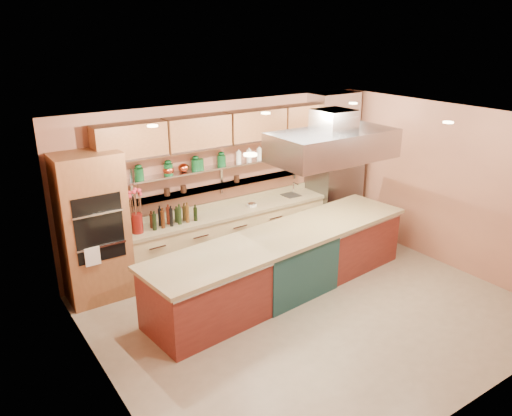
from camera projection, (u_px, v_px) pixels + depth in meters
floor at (311, 311)px, 7.44m from camera, size 6.00×5.00×0.02m
ceiling at (319, 123)px, 6.48m from camera, size 6.00×5.00×0.02m
wall_back at (223, 180)px, 8.90m from camera, size 6.00×0.04×2.80m
wall_front at (477, 300)px, 5.01m from camera, size 6.00×0.04×2.80m
wall_left at (102, 281)px, 5.37m from camera, size 0.04×5.00×2.80m
wall_right at (448, 187)px, 8.54m from camera, size 0.04×5.00×2.80m
oven_stack at (93, 228)px, 7.44m from camera, size 0.95×0.64×2.30m
refrigerator at (334, 182)px, 9.98m from camera, size 0.95×0.72×2.10m
back_counter at (230, 234)px, 8.96m from camera, size 3.84×0.64×0.93m
wall_shelf_lower at (225, 185)px, 8.79m from camera, size 3.60×0.26×0.03m
wall_shelf_upper at (224, 166)px, 8.67m from camera, size 3.60×0.26×0.03m
upper_cabinets at (227, 129)px, 8.43m from camera, size 4.60×0.36×0.55m
range_hood at (333, 145)px, 7.73m from camera, size 2.00×1.00×0.45m
ceiling_downlights at (309, 123)px, 6.64m from camera, size 4.00×2.80×0.02m
island at (284, 262)px, 7.86m from camera, size 4.71×1.48×0.97m
flower_vase at (137, 223)px, 7.80m from camera, size 0.21×0.21×0.32m
oil_bottle_cluster at (174, 216)px, 8.14m from camera, size 0.87×0.56×0.27m
kitchen_scale at (252, 204)px, 8.98m from camera, size 0.16×0.13×0.08m
bar_faucet at (293, 189)px, 9.57m from camera, size 0.04×0.04×0.24m
copper_kettle at (184, 168)px, 8.23m from camera, size 0.18×0.18×0.14m
green_canister at (199, 164)px, 8.38m from camera, size 0.17×0.17×0.18m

